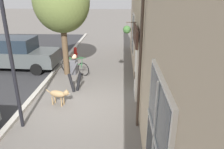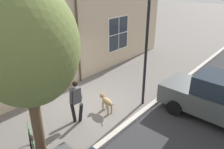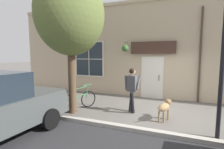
% 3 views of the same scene
% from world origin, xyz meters
% --- Properties ---
extents(ground_plane, '(90.00, 90.00, 0.00)m').
position_xyz_m(ground_plane, '(0.00, 0.00, 0.00)').
color(ground_plane, '#66605B').
extents(storefront_facade, '(0.95, 18.00, 4.96)m').
position_xyz_m(storefront_facade, '(-2.34, -0.01, 2.48)').
color(storefront_facade, '#C6B293').
rests_on(storefront_facade, ground_plane).
extents(pedestrian_walking, '(0.60, 0.59, 1.70)m').
position_xyz_m(pedestrian_walking, '(0.41, -1.12, 1.02)').
color(pedestrian_walking, black).
rests_on(pedestrian_walking, ground_plane).
extents(dog_on_leash, '(1.03, 0.45, 0.69)m').
position_xyz_m(dog_on_leash, '(0.76, 0.12, 0.46)').
color(dog_on_leash, '#997A51').
rests_on(dog_on_leash, ground_plane).
extents(street_tree_by_curb, '(2.67, 2.40, 5.10)m').
position_xyz_m(street_tree_by_curb, '(1.36, -3.20, 3.53)').
color(street_tree_by_curb, brown).
rests_on(street_tree_by_curb, ground_plane).
extents(leaning_bicycle, '(1.61, 0.74, 1.00)m').
position_xyz_m(leaning_bicycle, '(0.86, -3.22, 0.38)').
color(leaning_bicycle, black).
rests_on(leaning_bicycle, ground_plane).
extents(parked_car_nearest_curb, '(4.37, 2.07, 1.75)m').
position_xyz_m(parked_car_nearest_curb, '(4.16, -3.87, 0.88)').
color(parked_car_nearest_curb, '#474C4C').
rests_on(parked_car_nearest_curb, ground_plane).
extents(street_lamp, '(0.32, 0.32, 4.60)m').
position_xyz_m(street_lamp, '(1.59, 1.56, 3.03)').
color(street_lamp, black).
rests_on(street_lamp, ground_plane).
extents(fire_hydrant, '(0.34, 0.20, 0.77)m').
position_xyz_m(fire_hydrant, '(1.37, -5.83, 0.40)').
color(fire_hydrant, red).
rests_on(fire_hydrant, ground_plane).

